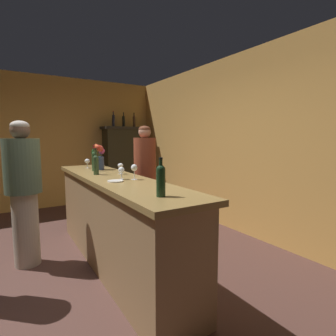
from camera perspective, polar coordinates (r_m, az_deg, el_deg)
floor at (r=3.19m, az=-17.23°, el=-21.27°), size 8.53×8.53×0.00m
wall_back at (r=6.13m, az=-25.61°, el=4.93°), size 4.96×0.12×2.75m
wall_right at (r=4.18m, az=17.11°, el=4.84°), size 0.12×6.68×2.75m
bar_counter at (r=3.17m, az=-11.27°, el=-11.12°), size 0.60×2.98×1.03m
display_cabinet at (r=6.28m, az=-9.26°, el=1.15°), size 1.00×0.45×1.72m
wine_bottle_chardonnay at (r=1.98m, az=-1.55°, el=-2.37°), size 0.07×0.07×0.30m
wine_bottle_pinot at (r=3.28m, az=-15.18°, el=0.90°), size 0.06×0.06×0.31m
wine_bottle_malbec at (r=3.67m, az=-15.55°, el=1.62°), size 0.06×0.06×0.32m
wine_bottle_riesling at (r=4.22m, az=-15.56°, el=2.33°), size 0.07×0.07×0.32m
wine_glass_front at (r=2.85m, az=-9.98°, el=-0.53°), size 0.07×0.07×0.13m
wine_glass_mid at (r=4.03m, az=-16.92°, el=1.38°), size 0.07×0.07×0.14m
wine_glass_rear at (r=3.27m, az=-10.15°, el=0.38°), size 0.07×0.07×0.13m
wine_glass_spare at (r=2.81m, az=-7.26°, el=-0.08°), size 0.07×0.07×0.16m
flower_arrangement at (r=3.79m, az=-14.49°, el=2.36°), size 0.15×0.14×0.36m
cheese_plate at (r=2.73m, az=-11.19°, el=-2.76°), size 0.16×0.16×0.01m
display_bottle_left at (r=6.17m, az=-11.61°, el=10.08°), size 0.06×0.06×0.34m
display_bottle_midleft at (r=6.26m, az=-9.49°, el=10.01°), size 0.06×0.06×0.33m
display_bottle_center at (r=6.37m, az=-7.27°, el=10.03°), size 0.06×0.06×0.33m
patron_tall at (r=3.44m, az=-28.55°, el=-3.77°), size 0.39×0.39×1.66m
bartender at (r=3.86m, az=-4.95°, el=-1.96°), size 0.32×0.32×1.64m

